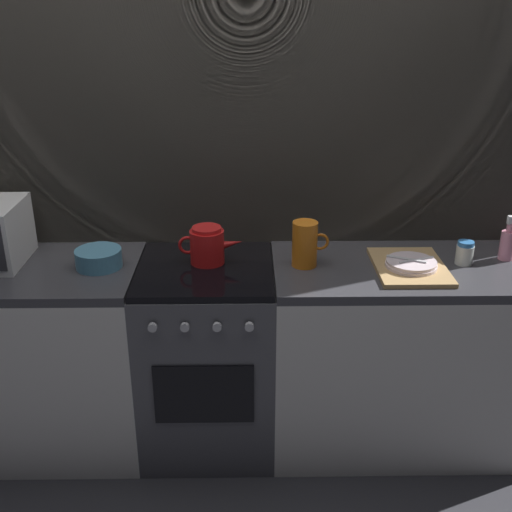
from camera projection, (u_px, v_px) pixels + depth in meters
The scene contains 11 objects.
ground_plane at pixel (211, 434), 3.07m from camera, with size 8.00×8.00×0.00m, color #2D2D33.
back_wall at pixel (207, 180), 2.90m from camera, with size 3.60×0.05×2.40m.
counter_left at pixel (13, 357), 2.88m from camera, with size 1.20×0.60×0.90m.
stove_unit at pixel (208, 356), 2.89m from camera, with size 0.60×0.63×0.90m.
counter_right at pixel (401, 354), 2.91m from camera, with size 1.20×0.60×0.90m.
kettle at pixel (207, 245), 2.73m from camera, with size 0.28×0.15×0.17m.
mixing_bowl at pixel (99, 258), 2.71m from camera, with size 0.20×0.20×0.08m, color teal.
pitcher at pixel (305, 244), 2.70m from camera, with size 0.16×0.11×0.20m.
dish_pile at pixel (410, 266), 2.69m from camera, with size 0.30×0.40×0.06m.
spice_jar at pixel (465, 253), 2.73m from camera, with size 0.08×0.08×0.10m.
spray_bottle at pixel (508, 242), 2.77m from camera, with size 0.08×0.06×0.20m.
Camera 1 is at (0.19, -2.49, 2.00)m, focal length 43.89 mm.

